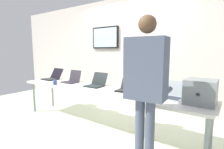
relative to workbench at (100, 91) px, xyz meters
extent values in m
cube|color=beige|center=(0.00, 0.00, -0.70)|extent=(8.00, 8.00, 0.04)
cube|color=silver|center=(0.00, 1.13, 0.63)|extent=(8.00, 0.06, 2.62)
cube|color=black|center=(-0.70, 1.08, 1.05)|extent=(0.76, 0.05, 0.52)
cube|color=silver|center=(-0.70, 1.06, 1.05)|extent=(0.70, 0.02, 0.46)
cube|color=silver|center=(0.00, 0.00, 0.02)|extent=(3.75, 0.70, 0.04)
cylinder|color=gray|center=(-1.77, -0.25, -0.34)|extent=(0.05, 0.05, 0.68)
cylinder|color=gray|center=(1.77, -0.25, -0.34)|extent=(0.05, 0.05, 0.68)
cylinder|color=gray|center=(-1.77, 0.25, -0.34)|extent=(0.05, 0.05, 0.68)
cylinder|color=gray|center=(1.77, 0.25, -0.34)|extent=(0.05, 0.05, 0.68)
cube|color=gray|center=(1.64, 0.03, 0.20)|extent=(0.37, 0.36, 0.32)
cube|color=black|center=(1.64, -0.15, 0.20)|extent=(0.04, 0.01, 0.03)
cube|color=black|center=(-1.61, 0.08, 0.05)|extent=(0.37, 0.28, 0.02)
cube|color=#303431|center=(-1.61, 0.07, 0.06)|extent=(0.34, 0.23, 0.00)
cube|color=black|center=(-1.60, 0.28, 0.18)|extent=(0.37, 0.15, 0.23)
cube|color=white|center=(-1.60, 0.28, 0.18)|extent=(0.34, 0.13, 0.21)
cube|color=#39353C|center=(-0.91, 0.08, 0.05)|extent=(0.33, 0.26, 0.02)
cube|color=#292733|center=(-0.91, 0.07, 0.06)|extent=(0.30, 0.21, 0.00)
cube|color=#39353C|center=(-0.91, 0.24, 0.18)|extent=(0.33, 0.08, 0.24)
cube|color=#266141|center=(-0.91, 0.24, 0.18)|extent=(0.30, 0.07, 0.21)
cube|color=black|center=(-0.21, 0.06, 0.05)|extent=(0.34, 0.27, 0.02)
cube|color=#293335|center=(-0.21, 0.05, 0.06)|extent=(0.31, 0.22, 0.00)
cube|color=black|center=(-0.21, 0.25, 0.18)|extent=(0.34, 0.13, 0.23)
cube|color=navy|center=(-0.21, 0.25, 0.18)|extent=(0.31, 0.11, 0.21)
cube|color=black|center=(0.51, 0.07, 0.05)|extent=(0.37, 0.27, 0.02)
cube|color=#2A2A2C|center=(0.51, 0.06, 0.06)|extent=(0.34, 0.22, 0.00)
cube|color=black|center=(0.50, 0.25, 0.17)|extent=(0.36, 0.15, 0.21)
cube|color=black|center=(0.50, 0.25, 0.16)|extent=(0.33, 0.13, 0.18)
cube|color=#ACB5BA|center=(1.23, 0.05, 0.05)|extent=(0.37, 0.25, 0.02)
cube|color=#292D3A|center=(1.23, 0.04, 0.06)|extent=(0.34, 0.20, 0.00)
cube|color=#ACB5BA|center=(1.23, 0.19, 0.17)|extent=(0.36, 0.07, 0.23)
cube|color=black|center=(1.23, 0.19, 0.17)|extent=(0.33, 0.05, 0.20)
cylinder|color=#50596D|center=(1.11, -0.63, -0.25)|extent=(0.12, 0.12, 0.87)
cylinder|color=#50596D|center=(1.24, -0.63, -0.25)|extent=(0.12, 0.12, 0.87)
cube|color=#50596D|center=(1.18, -0.63, 0.53)|extent=(0.46, 0.29, 0.69)
sphere|color=brown|center=(1.18, -0.63, 1.01)|extent=(0.20, 0.20, 0.20)
cylinder|color=#50596D|center=(0.99, -0.35, 0.24)|extent=(0.09, 0.32, 0.07)
cylinder|color=#50596D|center=(1.32, -0.33, 0.24)|extent=(0.09, 0.32, 0.07)
cylinder|color=#375190|center=(-0.97, -0.25, 0.09)|extent=(0.08, 0.08, 0.10)
cube|color=white|center=(1.53, -0.17, 0.04)|extent=(0.29, 0.35, 0.00)
camera|label=1|loc=(1.98, -2.42, 0.73)|focal=28.05mm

